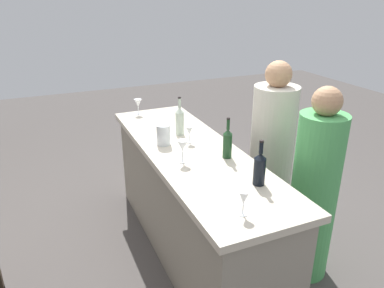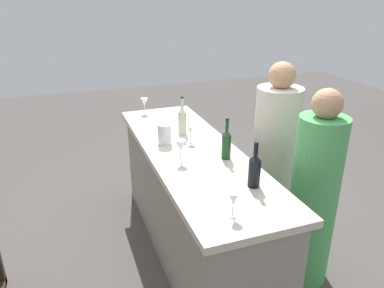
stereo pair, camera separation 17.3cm
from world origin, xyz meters
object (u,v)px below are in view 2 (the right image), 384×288
at_px(wine_bottle_center_clear_pale, 182,120).
at_px(wine_glass_near_left, 191,131).
at_px(water_pitcher, 165,134).
at_px(wine_glass_near_right, 144,103).
at_px(wine_glass_near_center, 233,200).
at_px(wine_bottle_leftmost_near_black, 255,170).
at_px(person_left_guest, 274,161).
at_px(person_center_guest, 314,198).
at_px(wine_bottle_second_left_olive_green, 226,143).
at_px(wine_glass_far_left, 181,146).

relative_size(wine_bottle_center_clear_pale, wine_glass_near_left, 2.41).
bearing_deg(water_pitcher, wine_glass_near_right, -2.12).
bearing_deg(water_pitcher, wine_glass_near_center, -176.64).
height_order(wine_bottle_leftmost_near_black, person_left_guest, person_left_guest).
relative_size(wine_glass_near_right, water_pitcher, 0.93).
xyz_separation_m(wine_bottle_leftmost_near_black, wine_bottle_center_clear_pale, (1.04, 0.14, 0.01)).
xyz_separation_m(wine_bottle_center_clear_pale, person_center_guest, (-0.96, -0.70, -0.38)).
relative_size(wine_bottle_second_left_olive_green, person_center_guest, 0.20).
height_order(wine_glass_near_center, person_center_guest, person_center_guest).
distance_m(wine_glass_far_left, water_pitcher, 0.37).
bearing_deg(wine_glass_near_right, wine_bottle_leftmost_near_black, -169.86).
distance_m(wine_bottle_leftmost_near_black, wine_bottle_second_left_olive_green, 0.45).
bearing_deg(wine_glass_far_left, water_pitcher, 2.52).
distance_m(wine_glass_near_left, person_left_guest, 0.80).
height_order(wine_bottle_leftmost_near_black, person_center_guest, person_center_guest).
bearing_deg(person_left_guest, person_center_guest, 104.45).
bearing_deg(wine_bottle_leftmost_near_black, wine_bottle_center_clear_pale, 7.56).
height_order(wine_glass_near_left, wine_glass_near_right, wine_glass_near_right).
bearing_deg(person_left_guest, wine_glass_near_right, -32.81).
relative_size(wine_bottle_leftmost_near_black, person_center_guest, 0.20).
height_order(wine_bottle_center_clear_pale, wine_glass_near_center, wine_bottle_center_clear_pale).
relative_size(wine_bottle_second_left_olive_green, wine_glass_near_center, 2.13).
distance_m(water_pitcher, person_center_guest, 1.25).
xyz_separation_m(wine_bottle_leftmost_near_black, wine_glass_near_center, (-0.27, 0.28, -0.01)).
distance_m(wine_bottle_leftmost_near_black, person_center_guest, 0.67).
distance_m(wine_bottle_leftmost_near_black, wine_glass_near_left, 0.85).
distance_m(wine_bottle_second_left_olive_green, wine_glass_near_left, 0.41).
bearing_deg(wine_bottle_leftmost_near_black, wine_glass_near_right, 10.14).
xyz_separation_m(wine_glass_near_right, person_center_guest, (-1.66, -0.87, -0.36)).
relative_size(wine_glass_far_left, water_pitcher, 1.02).
bearing_deg(wine_glass_far_left, person_center_guest, -115.84).
relative_size(wine_bottle_leftmost_near_black, wine_glass_near_right, 1.97).
bearing_deg(wine_glass_near_right, wine_glass_far_left, 179.28).
relative_size(wine_bottle_second_left_olive_green, wine_glass_near_left, 2.24).
distance_m(wine_bottle_leftmost_near_black, wine_bottle_center_clear_pale, 1.05).
bearing_deg(wine_bottle_center_clear_pale, wine_bottle_leftmost_near_black, -172.44).
bearing_deg(wine_glass_near_left, wine_bottle_leftmost_near_black, -170.96).
height_order(wine_bottle_leftmost_near_black, wine_glass_near_right, wine_bottle_leftmost_near_black).
relative_size(water_pitcher, person_left_guest, 0.10).
bearing_deg(wine_bottle_leftmost_near_black, wine_glass_far_left, 32.72).
height_order(wine_bottle_second_left_olive_green, wine_glass_near_center, wine_bottle_second_left_olive_green).
height_order(wine_bottle_leftmost_near_black, water_pitcher, wine_bottle_leftmost_near_black).
distance_m(wine_glass_near_left, wine_glass_near_right, 0.92).
bearing_deg(wine_glass_near_right, person_left_guest, -139.78).
bearing_deg(water_pitcher, wine_bottle_leftmost_near_black, -158.71).
bearing_deg(person_left_guest, wine_bottle_center_clear_pale, -9.43).
relative_size(wine_bottle_center_clear_pale, person_left_guest, 0.21).
xyz_separation_m(wine_bottle_center_clear_pale, water_pitcher, (-0.16, 0.21, -0.04)).
xyz_separation_m(wine_bottle_second_left_olive_green, wine_bottle_center_clear_pale, (0.59, 0.15, 0.01)).
height_order(wine_glass_near_left, person_left_guest, person_left_guest).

